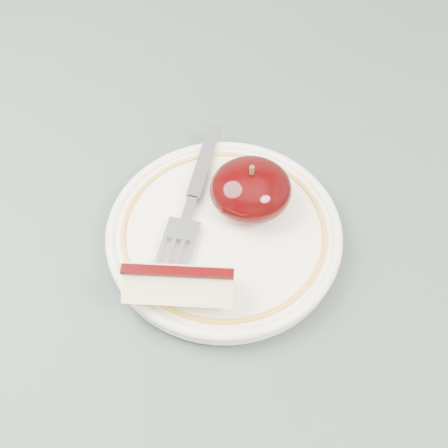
{
  "coord_description": "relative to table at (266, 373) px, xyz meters",
  "views": [
    {
      "loc": [
        -0.05,
        -0.21,
        1.2
      ],
      "look_at": [
        -0.03,
        0.08,
        0.78
      ],
      "focal_mm": 50.0,
      "sensor_mm": 36.0,
      "label": 1
    }
  ],
  "objects": [
    {
      "name": "apple_wedge",
      "position": [
        -0.07,
        0.03,
        0.12
      ],
      "size": [
        0.09,
        0.05,
        0.04
      ],
      "rotation": [
        0.0,
        0.0,
        -0.12
      ],
      "color": "beige",
      "rests_on": "plate"
    },
    {
      "name": "table",
      "position": [
        0.0,
        0.0,
        0.0
      ],
      "size": [
        0.9,
        0.9,
        0.75
      ],
      "color": "brown",
      "rests_on": "ground"
    },
    {
      "name": "apple_half",
      "position": [
        -0.01,
        0.11,
        0.13
      ],
      "size": [
        0.07,
        0.07,
        0.05
      ],
      "color": "black",
      "rests_on": "plate"
    },
    {
      "name": "fork",
      "position": [
        -0.06,
        0.12,
        0.11
      ],
      "size": [
        0.06,
        0.16,
        0.0
      ],
      "rotation": [
        0.0,
        0.0,
        1.28
      ],
      "color": "gray",
      "rests_on": "plate"
    },
    {
      "name": "plate",
      "position": [
        -0.03,
        0.08,
        0.1
      ],
      "size": [
        0.2,
        0.2,
        0.02
      ],
      "color": "#F2E4CB",
      "rests_on": "table"
    }
  ]
}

